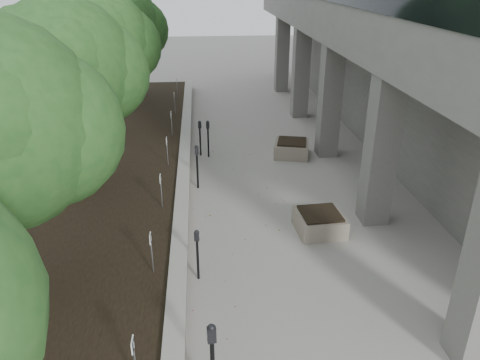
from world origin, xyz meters
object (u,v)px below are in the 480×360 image
crabapple_tree_3 (69,97)px  crabapple_tree_4 (102,64)px  parking_meter_3 (197,167)px  planter_front (320,222)px  planter_back (292,148)px  crabapple_tree_5 (122,44)px  parking_meter_5 (200,138)px  parking_meter_2 (198,255)px  parking_meter_4 (208,139)px

crabapple_tree_3 → crabapple_tree_4: bearing=90.0°
parking_meter_3 → planter_front: (3.18, -2.95, -0.44)m
crabapple_tree_4 → planter_back: 7.73m
crabapple_tree_4 → planter_back: bearing=-16.2°
crabapple_tree_5 → planter_back: (6.90, -7.01, -2.83)m
crabapple_tree_4 → parking_meter_5: (3.53, -1.70, -2.45)m
parking_meter_3 → planter_back: 4.32m
planter_back → parking_meter_3: bearing=-144.1°
planter_front → parking_meter_5: bearing=117.9°
crabapple_tree_4 → planter_back: size_ratio=4.42×
parking_meter_2 → parking_meter_5: parking_meter_5 is taller
parking_meter_2 → parking_meter_3: size_ratio=0.87×
planter_front → crabapple_tree_5: bearing=117.9°
crabapple_tree_4 → crabapple_tree_5: 5.00m
crabapple_tree_3 → parking_meter_3: bearing=7.9°
crabapple_tree_3 → parking_meter_3: size_ratio=3.77×
crabapple_tree_4 → parking_meter_5: bearing=-25.7°
crabapple_tree_5 → parking_meter_5: bearing=-62.2°
parking_meter_2 → planter_back: size_ratio=1.02×
parking_meter_3 → planter_back: (3.48, 2.52, -0.43)m
crabapple_tree_3 → crabapple_tree_4: same height
parking_meter_2 → parking_meter_4: parking_meter_4 is taller
crabapple_tree_5 → planter_front: size_ratio=4.56×
parking_meter_2 → parking_meter_5: 7.57m
crabapple_tree_3 → planter_front: (6.60, -2.48, -2.84)m
crabapple_tree_4 → parking_meter_2: bearing=-69.8°
crabapple_tree_5 → parking_meter_2: (3.40, -14.27, -2.49)m
parking_meter_5 → planter_back: (3.37, -0.31, -0.38)m
crabapple_tree_5 → parking_meter_4: bearing=-60.9°
crabapple_tree_5 → planter_back: bearing=-45.4°
crabapple_tree_3 → parking_meter_3: 4.21m
crabapple_tree_5 → parking_meter_5: 7.96m
parking_meter_3 → parking_meter_4: 2.68m
planter_back → parking_meter_5: bearing=174.8°
parking_meter_5 → planter_back: bearing=-18.9°
crabapple_tree_4 → planter_back: crabapple_tree_4 is taller
crabapple_tree_4 → planter_front: crabapple_tree_4 is taller
planter_front → parking_meter_4: bearing=116.3°
parking_meter_3 → parking_meter_4: parking_meter_3 is taller
parking_meter_4 → planter_back: (3.08, -0.13, -0.41)m
crabapple_tree_4 → planter_back: (6.90, -2.01, -2.83)m
crabapple_tree_4 → parking_meter_3: bearing=-52.9°
planter_back → parking_meter_2: bearing=-115.7°
planter_front → planter_back: bearing=86.8°
parking_meter_2 → planter_front: (3.19, 1.79, -0.35)m
parking_meter_3 → parking_meter_5: size_ratio=1.08×
crabapple_tree_4 → parking_meter_5: 4.63m
parking_meter_3 → planter_front: parking_meter_3 is taller
crabapple_tree_3 → parking_meter_5: size_ratio=4.07×
parking_meter_3 → parking_meter_4: size_ratio=1.04×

